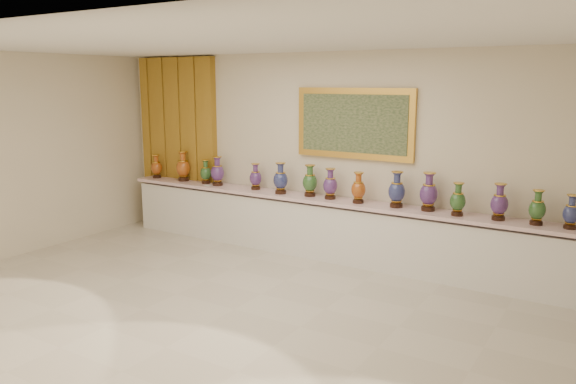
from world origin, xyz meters
name	(u,v)px	position (x,y,z in m)	size (l,w,h in m)	color
ground	(234,309)	(0.00, 0.00, 0.00)	(8.00, 8.00, 0.00)	beige
room	(202,141)	(-2.50, 2.44, 1.58)	(8.00, 8.00, 8.00)	beige
counter	(327,229)	(0.00, 2.27, 0.44)	(7.28, 0.48, 0.90)	white
vase_0	(157,167)	(-3.40, 2.25, 1.08)	(0.20, 0.20, 0.41)	black
vase_1	(183,168)	(-2.79, 2.27, 1.13)	(0.26, 0.26, 0.51)	black
vase_2	(206,173)	(-2.30, 2.27, 1.08)	(0.23, 0.23, 0.40)	black
vase_3	(217,172)	(-2.02, 2.24, 1.11)	(0.28, 0.28, 0.48)	black
vase_4	(256,178)	(-1.29, 2.29, 1.09)	(0.22, 0.22, 0.41)	black
vase_5	(281,180)	(-0.78, 2.21, 1.11)	(0.23, 0.23, 0.48)	black
vase_6	(310,182)	(-0.31, 2.28, 1.11)	(0.27, 0.27, 0.47)	black
vase_7	(330,185)	(0.04, 2.26, 1.10)	(0.25, 0.25, 0.45)	black
vase_8	(358,189)	(0.51, 2.23, 1.10)	(0.26, 0.26, 0.44)	black
vase_9	(397,191)	(1.06, 2.26, 1.12)	(0.26, 0.26, 0.49)	black
vase_10	(429,194)	(1.49, 2.29, 1.13)	(0.29, 0.29, 0.51)	black
vase_11	(458,201)	(1.89, 2.21, 1.09)	(0.23, 0.23, 0.43)	black
vase_12	(499,204)	(2.39, 2.25, 1.10)	(0.24, 0.24, 0.46)	black
vase_13	(537,209)	(2.82, 2.25, 1.09)	(0.22, 0.22, 0.42)	black
vase_14	(571,214)	(3.18, 2.25, 1.08)	(0.21, 0.21, 0.40)	black
label_card	(208,186)	(-2.15, 2.13, 0.90)	(0.10, 0.06, 0.00)	white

